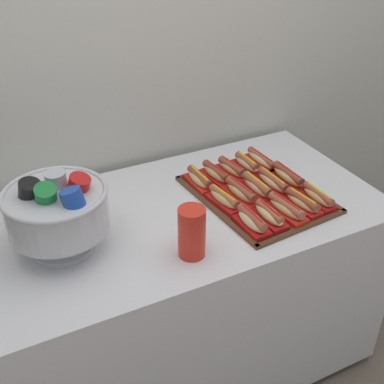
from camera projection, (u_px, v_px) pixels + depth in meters
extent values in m
plane|color=#7A6B5B|center=(186.00, 357.00, 2.24)|extent=(10.00, 10.00, 0.00)
cube|color=beige|center=(130.00, 37.00, 1.90)|extent=(6.00, 0.10, 2.60)
cube|color=silver|center=(186.00, 287.00, 2.02)|extent=(1.44, 0.77, 0.75)
cylinder|color=black|center=(336.00, 349.00, 2.25)|extent=(0.05, 0.05, 0.04)
cylinder|color=black|center=(34.00, 359.00, 2.20)|extent=(0.05, 0.05, 0.04)
cylinder|color=black|center=(267.00, 275.00, 2.67)|extent=(0.05, 0.05, 0.04)
cube|color=#56331E|center=(257.00, 195.00, 1.89)|extent=(0.45, 0.56, 0.01)
cube|color=#56331E|center=(303.00, 227.00, 1.70)|extent=(0.40, 0.05, 0.01)
cube|color=#56331E|center=(219.00, 165.00, 2.07)|extent=(0.40, 0.05, 0.01)
cube|color=#56331E|center=(214.00, 208.00, 1.80)|extent=(0.06, 0.52, 0.01)
cube|color=#56331E|center=(296.00, 179.00, 1.97)|extent=(0.06, 0.52, 0.01)
cube|color=#B21414|center=(251.00, 226.00, 1.70)|extent=(0.07, 0.15, 0.02)
ellipsoid|color=beige|center=(252.00, 220.00, 1.69)|extent=(0.06, 0.14, 0.04)
cylinder|color=#9E4C38|center=(252.00, 217.00, 1.68)|extent=(0.03, 0.14, 0.03)
cylinder|color=red|center=(252.00, 214.00, 1.67)|extent=(0.01, 0.12, 0.01)
cube|color=#B21414|center=(269.00, 219.00, 1.73)|extent=(0.07, 0.16, 0.02)
ellipsoid|color=beige|center=(269.00, 214.00, 1.72)|extent=(0.06, 0.14, 0.04)
cylinder|color=#A8563D|center=(270.00, 211.00, 1.71)|extent=(0.03, 0.13, 0.03)
cylinder|color=red|center=(270.00, 208.00, 1.71)|extent=(0.01, 0.11, 0.01)
cube|color=red|center=(286.00, 213.00, 1.77)|extent=(0.09, 0.18, 0.02)
ellipsoid|color=tan|center=(286.00, 208.00, 1.75)|extent=(0.07, 0.16, 0.04)
cylinder|color=#A8563D|center=(287.00, 205.00, 1.75)|extent=(0.05, 0.16, 0.03)
cylinder|color=red|center=(287.00, 202.00, 1.74)|extent=(0.03, 0.13, 0.01)
cube|color=red|center=(302.00, 207.00, 1.80)|extent=(0.08, 0.16, 0.02)
ellipsoid|color=tan|center=(302.00, 202.00, 1.79)|extent=(0.07, 0.15, 0.04)
cylinder|color=brown|center=(303.00, 199.00, 1.78)|extent=(0.05, 0.15, 0.03)
cylinder|color=yellow|center=(303.00, 196.00, 1.77)|extent=(0.02, 0.12, 0.01)
cube|color=#B21414|center=(317.00, 201.00, 1.83)|extent=(0.06, 0.16, 0.02)
ellipsoid|color=tan|center=(318.00, 196.00, 1.82)|extent=(0.05, 0.15, 0.04)
cylinder|color=#9E4C38|center=(318.00, 194.00, 1.82)|extent=(0.03, 0.15, 0.03)
cylinder|color=yellow|center=(319.00, 191.00, 1.81)|extent=(0.01, 0.12, 0.01)
cube|color=red|center=(224.00, 203.00, 1.82)|extent=(0.08, 0.17, 0.02)
ellipsoid|color=tan|center=(224.00, 198.00, 1.81)|extent=(0.07, 0.15, 0.04)
cylinder|color=#A8563D|center=(224.00, 196.00, 1.80)|extent=(0.05, 0.15, 0.03)
cylinder|color=yellow|center=(224.00, 193.00, 1.79)|extent=(0.02, 0.13, 0.01)
cube|color=red|center=(241.00, 197.00, 1.85)|extent=(0.08, 0.17, 0.02)
ellipsoid|color=#E0BC7F|center=(241.00, 192.00, 1.84)|extent=(0.06, 0.16, 0.04)
cylinder|color=#9E4C38|center=(241.00, 189.00, 1.83)|extent=(0.04, 0.16, 0.03)
cylinder|color=red|center=(241.00, 186.00, 1.82)|extent=(0.02, 0.13, 0.01)
cube|color=red|center=(257.00, 192.00, 1.88)|extent=(0.07, 0.17, 0.02)
ellipsoid|color=beige|center=(257.00, 187.00, 1.87)|extent=(0.05, 0.16, 0.04)
cylinder|color=#A8563D|center=(257.00, 184.00, 1.87)|extent=(0.04, 0.16, 0.03)
cylinder|color=yellow|center=(258.00, 180.00, 1.86)|extent=(0.01, 0.13, 0.01)
cube|color=#B21414|center=(272.00, 186.00, 1.92)|extent=(0.07, 0.18, 0.02)
ellipsoid|color=#E0BC7F|center=(273.00, 182.00, 1.91)|extent=(0.06, 0.17, 0.04)
cylinder|color=#9E4C38|center=(273.00, 179.00, 1.90)|extent=(0.04, 0.16, 0.03)
cylinder|color=yellow|center=(273.00, 176.00, 1.89)|extent=(0.01, 0.14, 0.01)
cube|color=#B21414|center=(287.00, 181.00, 1.95)|extent=(0.07, 0.18, 0.02)
ellipsoid|color=#E0BC7F|center=(288.00, 176.00, 1.94)|extent=(0.06, 0.17, 0.04)
cylinder|color=brown|center=(288.00, 173.00, 1.93)|extent=(0.04, 0.16, 0.03)
cylinder|color=red|center=(289.00, 170.00, 1.92)|extent=(0.01, 0.14, 0.01)
cube|color=red|center=(200.00, 183.00, 1.94)|extent=(0.07, 0.16, 0.02)
ellipsoid|color=tan|center=(200.00, 179.00, 1.93)|extent=(0.06, 0.15, 0.04)
cylinder|color=brown|center=(200.00, 176.00, 1.92)|extent=(0.04, 0.15, 0.03)
cylinder|color=yellow|center=(200.00, 173.00, 1.91)|extent=(0.01, 0.12, 0.01)
cube|color=red|center=(216.00, 178.00, 1.97)|extent=(0.08, 0.17, 0.02)
ellipsoid|color=tan|center=(216.00, 173.00, 1.96)|extent=(0.07, 0.15, 0.04)
cylinder|color=brown|center=(216.00, 170.00, 1.95)|extent=(0.04, 0.15, 0.03)
cylinder|color=red|center=(216.00, 167.00, 1.95)|extent=(0.02, 0.13, 0.01)
cube|color=red|center=(231.00, 173.00, 2.00)|extent=(0.08, 0.16, 0.02)
ellipsoid|color=#E0BC7F|center=(232.00, 168.00, 1.99)|extent=(0.06, 0.15, 0.04)
cylinder|color=#9E4C38|center=(232.00, 166.00, 1.99)|extent=(0.05, 0.14, 0.03)
cylinder|color=red|center=(232.00, 163.00, 1.98)|extent=(0.02, 0.12, 0.01)
cube|color=#B21414|center=(246.00, 168.00, 2.04)|extent=(0.06, 0.16, 0.02)
ellipsoid|color=beige|center=(247.00, 164.00, 2.03)|extent=(0.05, 0.14, 0.04)
cylinder|color=#A8563D|center=(247.00, 161.00, 2.02)|extent=(0.03, 0.13, 0.03)
cylinder|color=yellow|center=(247.00, 158.00, 2.01)|extent=(0.01, 0.11, 0.01)
cube|color=red|center=(261.00, 164.00, 2.07)|extent=(0.07, 0.18, 0.02)
ellipsoid|color=beige|center=(261.00, 159.00, 2.06)|extent=(0.06, 0.17, 0.04)
cylinder|color=#A8563D|center=(262.00, 157.00, 2.05)|extent=(0.03, 0.16, 0.03)
cylinder|color=red|center=(262.00, 155.00, 2.05)|extent=(0.01, 0.14, 0.01)
cylinder|color=silver|center=(63.00, 246.00, 1.62)|extent=(0.20, 0.20, 0.02)
cone|color=silver|center=(62.00, 236.00, 1.60)|extent=(0.07, 0.07, 0.07)
cylinder|color=silver|center=(57.00, 211.00, 1.55)|extent=(0.31, 0.31, 0.13)
torus|color=silver|center=(54.00, 193.00, 1.51)|extent=(0.32, 0.32, 0.02)
cylinder|color=red|center=(77.00, 193.00, 1.54)|extent=(0.10, 0.10, 0.15)
cylinder|color=#B7BCC6|center=(58.00, 190.00, 1.56)|extent=(0.09, 0.09, 0.13)
cylinder|color=black|center=(29.00, 198.00, 1.52)|extent=(0.10, 0.11, 0.14)
cylinder|color=#197A33|center=(47.00, 202.00, 1.50)|extent=(0.09, 0.12, 0.15)
cylinder|color=#1E47B2|center=(76.00, 208.00, 1.47)|extent=(0.11, 0.12, 0.14)
cylinder|color=red|center=(192.00, 238.00, 1.57)|extent=(0.09, 0.09, 0.13)
cylinder|color=red|center=(192.00, 232.00, 1.55)|extent=(0.09, 0.09, 0.13)
cylinder|color=red|center=(192.00, 227.00, 1.54)|extent=(0.09, 0.09, 0.13)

